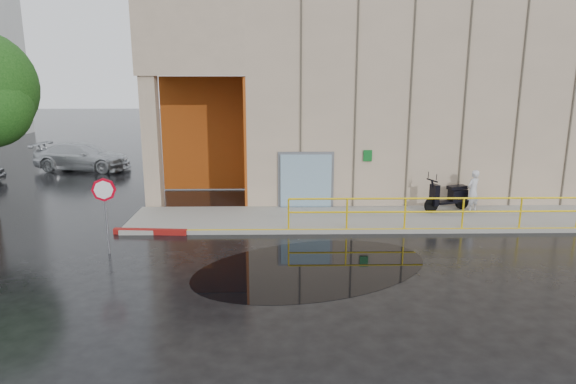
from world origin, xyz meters
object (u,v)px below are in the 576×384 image
stop_sign (105,198)px  scooter (448,188)px  car_c (82,156)px  red_curb (150,232)px  person (473,191)px

stop_sign → scooter: bearing=32.5°
stop_sign → car_c: size_ratio=0.45×
red_curb → stop_sign: bearing=-112.5°
person → car_c: bearing=-60.5°
red_curb → car_c: 12.83m
scooter → stop_sign: bearing=-180.0°
scooter → red_curb: bearing=172.2°
red_curb → car_c: bearing=119.3°
scooter → person: bearing=-27.8°
stop_sign → car_c: bearing=125.9°
person → scooter: 0.87m
red_curb → person: bearing=10.2°
person → stop_sign: 12.62m
person → red_curb: (-11.24, -2.03, -0.83)m
person → red_curb: 11.46m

